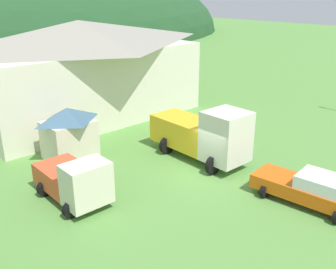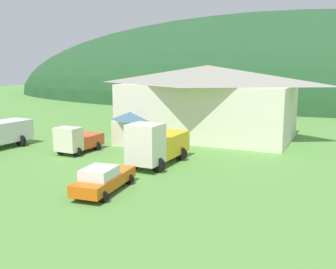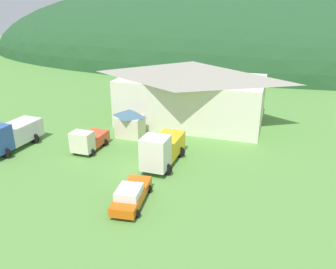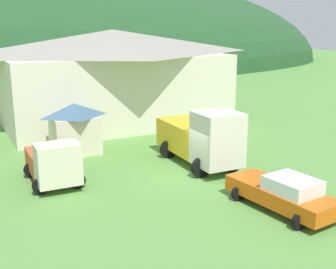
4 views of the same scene
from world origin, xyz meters
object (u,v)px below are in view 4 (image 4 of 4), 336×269
Objects in this scene: play_shed_cream at (75,128)px; traffic_cone_near_pickup at (213,173)px; heavy_rig_striped at (202,138)px; service_pickup_orange at (283,193)px; light_truck_cream at (54,162)px; depot_building at (114,76)px.

traffic_cone_near_pickup is (5.72, -7.29, -1.66)m from play_shed_cream.
traffic_cone_near_pickup is (-0.05, -1.36, -1.70)m from heavy_rig_striped.
light_truck_cream is at bearing -140.30° from service_pickup_orange.
traffic_cone_near_pickup is at bearing -88.55° from depot_building.
play_shed_cream is 8.28m from heavy_rig_striped.
depot_building is 14.67m from light_truck_cream.
play_shed_cream is 5.25× the size of traffic_cone_near_pickup.
light_truck_cream is 0.68× the size of heavy_rig_striped.
depot_building is 3.45× the size of service_pickup_orange.
depot_building is 14.91m from traffic_cone_near_pickup.
play_shed_cream is at bearing -127.12° from depot_building.
depot_building is at bearing 174.74° from service_pickup_orange.
play_shed_cream is at bearing -162.49° from service_pickup_orange.
depot_building is 9.17m from play_shed_cream.
play_shed_cream reaches higher than traffic_cone_near_pickup.
depot_building is at bearing 52.88° from play_shed_cream.
traffic_cone_near_pickup is at bearing 173.09° from service_pickup_orange.
heavy_rig_striped is at bearing 84.72° from light_truck_cream.
heavy_rig_striped reaches higher than service_pickup_orange.
service_pickup_orange is at bearing -90.84° from traffic_cone_near_pickup.
service_pickup_orange is at bearing 47.06° from light_truck_cream.
heavy_rig_striped is 2.17m from traffic_cone_near_pickup.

